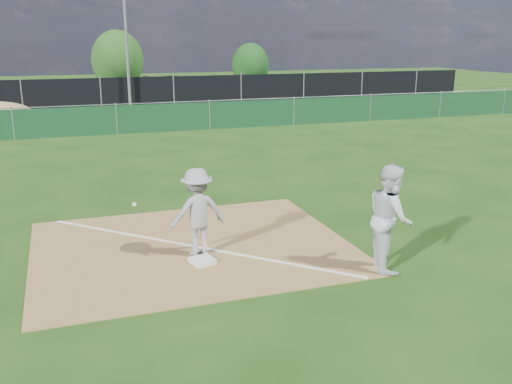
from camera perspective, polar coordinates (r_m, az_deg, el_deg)
ground at (r=19.82m, az=-12.22°, el=3.39°), size 90.00×90.00×0.00m
infield_dirt at (r=11.25m, az=-6.38°, el=-5.45°), size 6.00×5.00×0.02m
foul_line at (r=11.25m, az=-6.39°, el=-5.38°), size 5.01×5.01×0.01m
green_fence at (r=24.62m, az=-13.78°, el=7.00°), size 44.00×0.05×1.20m
black_fence at (r=32.51m, az=-15.25°, el=9.37°), size 46.00×0.04×1.80m
parking_lot at (r=37.57m, az=-15.73°, el=8.70°), size 46.00×9.00×0.01m
light_pole at (r=32.21m, az=-12.85°, el=15.00°), size 0.16×0.16×8.00m
first_base at (r=10.43m, az=-5.42°, el=-6.84°), size 0.48×0.48×0.08m
play_at_first at (r=10.57m, az=-5.89°, el=-2.01°), size 1.73×0.77×1.66m
runner at (r=10.18m, az=13.26°, el=-2.48°), size 0.95×1.09×1.89m
car_left at (r=36.81m, az=-23.15°, el=9.10°), size 4.73×3.31×1.49m
car_mid at (r=37.42m, az=-16.98°, el=9.62°), size 4.26×2.36×1.33m
car_right at (r=38.48m, az=-7.65°, el=10.37°), size 5.38×3.58×1.45m
tree_mid at (r=43.71m, az=-13.68°, el=12.70°), size 3.74×3.74×4.44m
tree_right at (r=46.03m, az=-0.55°, el=12.60°), size 2.92×2.92×3.46m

